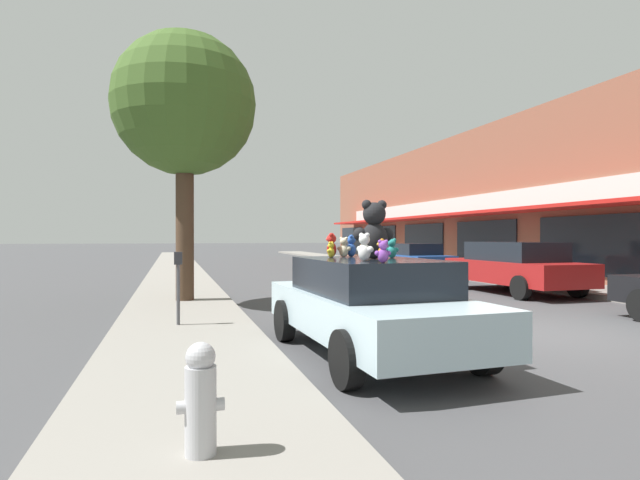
# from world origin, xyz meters

# --- Properties ---
(ground_plane) EXTENTS (260.00, 260.00, 0.00)m
(ground_plane) POSITION_xyz_m (0.00, 0.00, 0.00)
(ground_plane) COLOR #424244
(sidewalk_near) EXTENTS (2.39, 90.00, 0.15)m
(sidewalk_near) POSITION_xyz_m (-5.93, 0.00, 0.07)
(sidewalk_near) COLOR gray
(sidewalk_near) RESTS_ON ground_plane
(storefront_row) EXTENTS (12.55, 39.58, 6.65)m
(storefront_row) POSITION_xyz_m (12.58, 11.77, 3.32)
(storefront_row) COLOR brown
(storefront_row) RESTS_ON ground_plane
(plush_art_car) EXTENTS (2.10, 4.40, 1.37)m
(plush_art_car) POSITION_xyz_m (-3.46, -0.71, 0.74)
(plush_art_car) COLOR #ADC6D1
(plush_art_car) RESTS_ON ground_plane
(teddy_bear_giant) EXTENTS (0.60, 0.37, 0.83)m
(teddy_bear_giant) POSITION_xyz_m (-3.41, -0.76, 1.76)
(teddy_bear_giant) COLOR black
(teddy_bear_giant) RESTS_ON plush_art_car
(teddy_bear_cream) EXTENTS (0.21, 0.21, 0.31)m
(teddy_bear_cream) POSITION_xyz_m (-3.59, 0.02, 1.52)
(teddy_bear_cream) COLOR beige
(teddy_bear_cream) RESTS_ON plush_art_car
(teddy_bear_orange) EXTENTS (0.16, 0.22, 0.29)m
(teddy_bear_orange) POSITION_xyz_m (-3.51, -1.25, 1.51)
(teddy_bear_orange) COLOR orange
(teddy_bear_orange) RESTS_ON plush_art_car
(teddy_bear_teal) EXTENTS (0.22, 0.14, 0.29)m
(teddy_bear_teal) POSITION_xyz_m (-3.05, -0.55, 1.51)
(teddy_bear_teal) COLOR teal
(teddy_bear_teal) RESTS_ON plush_art_car
(teddy_bear_purple) EXTENTS (0.21, 0.13, 0.28)m
(teddy_bear_purple) POSITION_xyz_m (-3.73, -1.78, 1.50)
(teddy_bear_purple) COLOR purple
(teddy_bear_purple) RESTS_ON plush_art_car
(teddy_bear_brown) EXTENTS (0.28, 0.18, 0.37)m
(teddy_bear_brown) POSITION_xyz_m (-3.09, 0.28, 1.54)
(teddy_bear_brown) COLOR olive
(teddy_bear_brown) RESTS_ON plush_art_car
(teddy_bear_blue) EXTENTS (0.20, 0.26, 0.35)m
(teddy_bear_blue) POSITION_xyz_m (-3.45, 0.06, 1.53)
(teddy_bear_blue) COLOR blue
(teddy_bear_blue) RESTS_ON plush_art_car
(teddy_bear_white) EXTENTS (0.21, 0.27, 0.36)m
(teddy_bear_white) POSITION_xyz_m (-3.76, -1.27, 1.54)
(teddy_bear_white) COLOR white
(teddy_bear_white) RESTS_ON plush_art_car
(teddy_bear_red) EXTENTS (0.22, 0.28, 0.37)m
(teddy_bear_red) POSITION_xyz_m (-3.78, 0.07, 1.55)
(teddy_bear_red) COLOR red
(teddy_bear_red) RESTS_ON plush_art_car
(teddy_bear_yellow) EXTENTS (0.16, 0.16, 0.24)m
(teddy_bear_yellow) POSITION_xyz_m (-3.84, -0.11, 1.48)
(teddy_bear_yellow) COLOR yellow
(teddy_bear_yellow) RESTS_ON plush_art_car
(parked_car_far_center) EXTENTS (2.06, 4.67, 1.53)m
(parked_car_far_center) POSITION_xyz_m (3.66, 5.34, 0.82)
(parked_car_far_center) COLOR maroon
(parked_car_far_center) RESTS_ON ground_plane
(parked_car_far_right) EXTENTS (1.90, 4.33, 1.40)m
(parked_car_far_right) POSITION_xyz_m (3.66, 11.92, 0.76)
(parked_car_far_right) COLOR #1E4793
(parked_car_far_right) RESTS_ON ground_plane
(street_tree) EXTENTS (3.45, 3.45, 6.48)m
(street_tree) POSITION_xyz_m (-5.84, 5.28, 4.86)
(street_tree) COLOR #473323
(street_tree) RESTS_ON sidewalk_near
(fire_hydrant) EXTENTS (0.33, 0.22, 0.79)m
(fire_hydrant) POSITION_xyz_m (-5.94, -3.66, 0.54)
(fire_hydrant) COLOR #B2B2B7
(fire_hydrant) RESTS_ON sidewalk_near
(parking_meter) EXTENTS (0.14, 0.10, 1.27)m
(parking_meter) POSITION_xyz_m (-6.03, 1.77, 0.96)
(parking_meter) COLOR #4C4C51
(parking_meter) RESTS_ON sidewalk_near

